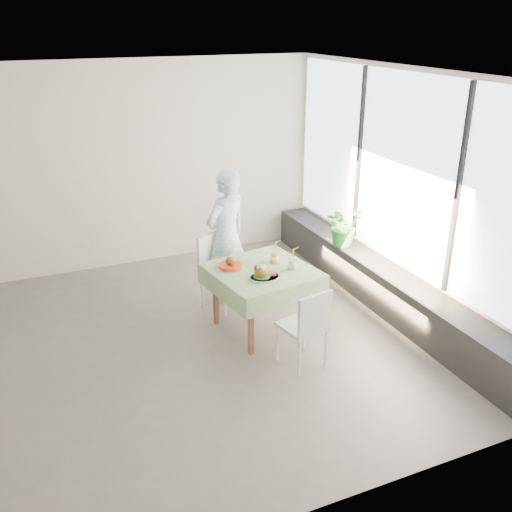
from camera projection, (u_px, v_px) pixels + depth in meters
name	position (u px, v px, depth m)	size (l,w,h in m)	color
floor	(159.00, 352.00, 6.05)	(6.00, 6.00, 0.00)	#575553
ceiling	(137.00, 77.00, 4.96)	(6.00, 6.00, 0.00)	white
wall_back	(104.00, 169.00, 7.62)	(6.00, 0.02, 2.80)	white
wall_front	(249.00, 361.00, 3.39)	(6.00, 0.02, 2.80)	white
wall_right	(404.00, 193.00, 6.60)	(0.02, 5.00, 2.80)	white
window_pane	(404.00, 172.00, 6.49)	(0.01, 4.80, 2.18)	#D1E0F9
window_ledge	(381.00, 285.00, 6.98)	(0.40, 4.80, 0.50)	black
cafe_table	(262.00, 292.00, 6.32)	(1.19, 1.19, 0.74)	brown
chair_far	(222.00, 285.00, 6.91)	(0.58, 0.58, 0.90)	white
chair_near	(303.00, 341.00, 5.75)	(0.48, 0.48, 0.86)	white
diner	(226.00, 237.00, 6.89)	(0.61, 0.40, 1.66)	#99CCF5
main_dish	(263.00, 274.00, 5.98)	(0.32, 0.32, 0.16)	white
juice_cup_orange	(275.00, 257.00, 6.36)	(0.11, 0.11, 0.30)	white
juice_cup_lemonade	(292.00, 263.00, 6.20)	(0.10, 0.10, 0.28)	white
second_dish	(231.00, 264.00, 6.24)	(0.26, 0.26, 0.13)	red
potted_plant	(344.00, 225.00, 7.42)	(0.51, 0.44, 0.56)	#2C8430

